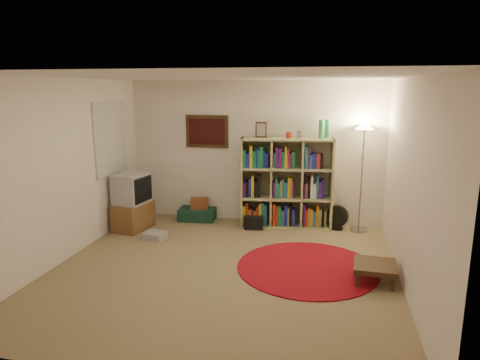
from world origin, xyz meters
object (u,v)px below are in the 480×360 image
object	(u,v)px
bookshelf	(285,184)
tv_stand	(133,203)
floor_fan	(337,217)
suitcase	(197,214)
floor_lamp	(364,144)
side_table	(375,267)

from	to	relation	value
bookshelf	tv_stand	distance (m)	2.61
floor_fan	suitcase	world-z (taller)	floor_fan
bookshelf	floor_lamp	bearing A→B (deg)	-7.99
floor_lamp	tv_stand	bearing A→B (deg)	-169.65
bookshelf	tv_stand	xyz separation A→B (m)	(-2.50, -0.70, -0.28)
bookshelf	floor_lamp	distance (m)	1.46
floor_fan	side_table	distance (m)	2.01
floor_lamp	floor_fan	xyz separation A→B (m)	(-0.35, 0.01, -1.27)
side_table	floor_fan	bearing A→B (deg)	102.55
tv_stand	suitcase	world-z (taller)	tv_stand
floor_lamp	tv_stand	xyz separation A→B (m)	(-3.76, -0.69, -1.02)
bookshelf	suitcase	world-z (taller)	bookshelf
bookshelf	floor_fan	xyz separation A→B (m)	(0.90, -0.00, -0.54)
floor_lamp	floor_fan	distance (m)	1.32
tv_stand	side_table	size ratio (longest dim) A/B	1.79
floor_lamp	side_table	world-z (taller)	floor_lamp
bookshelf	tv_stand	bearing A→B (deg)	-171.84
suitcase	tv_stand	bearing A→B (deg)	-145.20
bookshelf	floor_lamp	size ratio (longest dim) A/B	1.04
bookshelf	side_table	xyz separation A→B (m)	(1.34, -1.96, -0.55)
floor_lamp	bookshelf	bearing A→B (deg)	179.46
bookshelf	suitcase	xyz separation A→B (m)	(-1.59, 0.04, -0.64)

